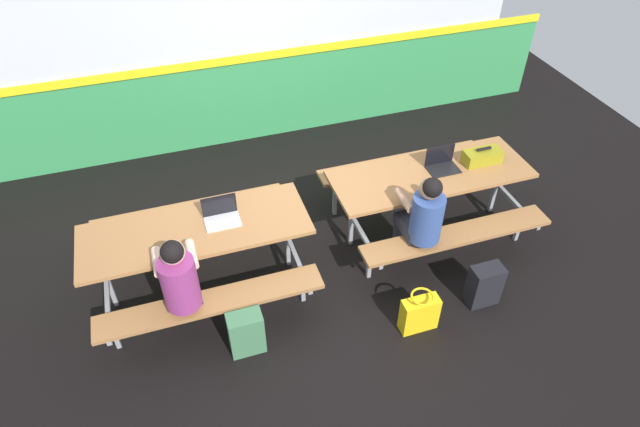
# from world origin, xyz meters

# --- Properties ---
(ground_plane) EXTENTS (10.00, 10.00, 0.02)m
(ground_plane) POSITION_xyz_m (0.00, 0.00, -0.01)
(ground_plane) COLOR black
(accent_backdrop) EXTENTS (8.00, 0.14, 2.60)m
(accent_backdrop) POSITION_xyz_m (0.00, 2.42, 1.25)
(accent_backdrop) COLOR #338C4C
(accent_backdrop) RESTS_ON ground
(picnic_table_left) EXTENTS (2.07, 1.56, 0.74)m
(picnic_table_left) POSITION_xyz_m (-1.21, -0.06, 0.58)
(picnic_table_left) COLOR #9E6B3D
(picnic_table_left) RESTS_ON ground
(picnic_table_right) EXTENTS (2.07, 1.56, 0.74)m
(picnic_table_right) POSITION_xyz_m (1.21, 0.03, 0.58)
(picnic_table_right) COLOR #9E6B3D
(picnic_table_right) RESTS_ON ground
(student_nearer) EXTENTS (0.36, 0.53, 1.21)m
(student_nearer) POSITION_xyz_m (-1.42, -0.62, 0.71)
(student_nearer) COLOR #2D2D38
(student_nearer) RESTS_ON ground
(student_further) EXTENTS (0.36, 0.53, 1.21)m
(student_further) POSITION_xyz_m (0.84, -0.53, 0.71)
(student_further) COLOR #2D2D38
(student_further) RESTS_ON ground
(laptop_silver) EXTENTS (0.32, 0.22, 0.22)m
(laptop_silver) POSITION_xyz_m (-0.95, -0.02, 0.79)
(laptop_silver) COLOR silver
(laptop_silver) RESTS_ON picnic_table_left
(laptop_dark) EXTENTS (0.32, 0.22, 0.22)m
(laptop_dark) POSITION_xyz_m (1.35, 0.07, 0.79)
(laptop_dark) COLOR black
(laptop_dark) RESTS_ON picnic_table_right
(toolbox_grey) EXTENTS (0.40, 0.18, 0.18)m
(toolbox_grey) POSITION_xyz_m (1.79, 0.03, 0.81)
(toolbox_grey) COLOR olive
(toolbox_grey) RESTS_ON picnic_table_right
(backpack_dark) EXTENTS (0.30, 0.22, 0.44)m
(backpack_dark) POSITION_xyz_m (1.26, -1.10, 0.22)
(backpack_dark) COLOR black
(backpack_dark) RESTS_ON ground
(tote_bag_bright) EXTENTS (0.34, 0.21, 0.43)m
(tote_bag_bright) POSITION_xyz_m (0.55, -1.20, 0.19)
(tote_bag_bright) COLOR yellow
(tote_bag_bright) RESTS_ON ground
(satchel_spare) EXTENTS (0.30, 0.22, 0.44)m
(satchel_spare) POSITION_xyz_m (-0.98, -0.94, 0.22)
(satchel_spare) COLOR #3F724C
(satchel_spare) RESTS_ON ground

